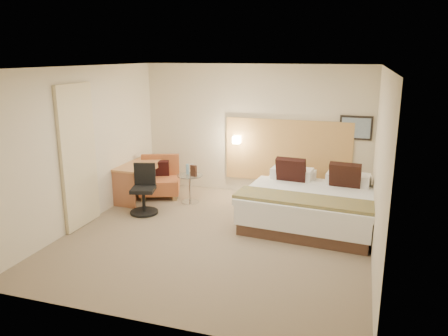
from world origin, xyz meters
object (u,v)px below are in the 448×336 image
(bed, at_px, (313,203))
(side_table, at_px, (190,187))
(lounge_chair, at_px, (160,180))
(desk_chair, at_px, (144,193))
(desk, at_px, (139,171))

(bed, distance_m, side_table, 2.47)
(lounge_chair, bearing_deg, bed, -10.00)
(side_table, xyz_separation_m, desk_chair, (-0.60, -0.80, 0.06))
(desk_chair, bearing_deg, lounge_chair, 99.27)
(desk, bearing_deg, side_table, 4.88)
(side_table, bearing_deg, desk, -175.12)
(lounge_chair, relative_size, desk, 0.82)
(lounge_chair, bearing_deg, desk, -133.71)
(bed, bearing_deg, desk, 175.99)
(lounge_chair, bearing_deg, desk_chair, -80.73)
(desk, relative_size, desk_chair, 1.32)
(lounge_chair, height_order, desk, lounge_chair)
(side_table, xyz_separation_m, desk, (-1.07, -0.09, 0.26))
(desk, height_order, desk_chair, desk_chair)
(bed, relative_size, lounge_chair, 2.39)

